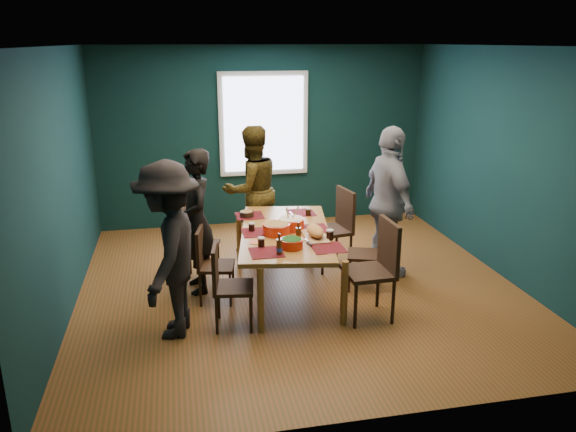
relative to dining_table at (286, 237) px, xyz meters
name	(u,v)px	position (x,y,z in m)	size (l,w,h in m)	color
room	(294,166)	(0.18, 0.39, 0.71)	(5.01, 5.01, 2.71)	#98522C
dining_table	(286,237)	(0.00, 0.00, 0.00)	(1.27, 2.06, 0.73)	olive
chair_left_far	(193,239)	(-1.00, 0.53, -0.14)	(0.49, 0.49, 0.90)	black
chair_left_mid	(209,259)	(-0.86, -0.06, -0.18)	(0.44, 0.44, 0.83)	black
chair_left_near	(225,280)	(-0.74, -0.69, -0.16)	(0.44, 0.44, 0.86)	black
chair_right_far	(337,222)	(0.78, 0.62, -0.08)	(0.53, 0.53, 1.00)	black
chair_right_mid	(372,248)	(0.98, -0.10, -0.18)	(0.48, 0.48, 0.83)	black
chair_right_near	(378,262)	(0.80, -0.78, -0.06)	(0.49, 0.49, 1.04)	black
person_far_left	(196,222)	(-0.97, 0.25, 0.16)	(0.60, 0.39, 1.64)	black
person_back	(252,190)	(-0.19, 1.38, 0.19)	(0.83, 0.65, 1.71)	black
person_right	(389,203)	(1.30, 0.25, 0.25)	(1.07, 0.44, 1.82)	white
person_near_left	(169,251)	(-1.26, -0.71, 0.20)	(1.11, 0.64, 1.72)	black
bowl_salad	(277,228)	(-0.12, -0.09, 0.13)	(0.30, 0.30, 0.12)	red
bowl_dumpling	(290,223)	(0.07, 0.05, 0.14)	(0.31, 0.31, 0.29)	red
bowl_herbs	(292,243)	(-0.05, -0.55, 0.12)	(0.23, 0.23, 0.10)	red
cutting_board	(315,232)	(0.27, -0.27, 0.13)	(0.28, 0.58, 0.13)	tan
small_bowl	(247,214)	(-0.35, 0.60, 0.11)	(0.17, 0.17, 0.07)	black
beer_bottle_a	(279,247)	(-0.20, -0.70, 0.15)	(0.06, 0.06, 0.22)	#48240C
beer_bottle_b	(298,234)	(0.06, -0.38, 0.15)	(0.06, 0.06, 0.22)	#48240C
cola_glass_a	(261,242)	(-0.34, -0.45, 0.13)	(0.07, 0.07, 0.10)	black
cola_glass_b	(330,234)	(0.40, -0.38, 0.13)	(0.08, 0.08, 0.11)	black
cola_glass_c	(308,211)	(0.38, 0.50, 0.12)	(0.07, 0.07, 0.10)	black
cola_glass_d	(252,227)	(-0.37, 0.06, 0.12)	(0.07, 0.07, 0.10)	black
napkin_a	(318,228)	(0.38, 0.01, 0.07)	(0.12, 0.12, 0.00)	#DA745B
napkin_b	(256,242)	(-0.37, -0.30, 0.07)	(0.15, 0.15, 0.00)	#DA745B
napkin_c	(331,252)	(0.31, -0.74, 0.07)	(0.13, 0.13, 0.00)	#DA745B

